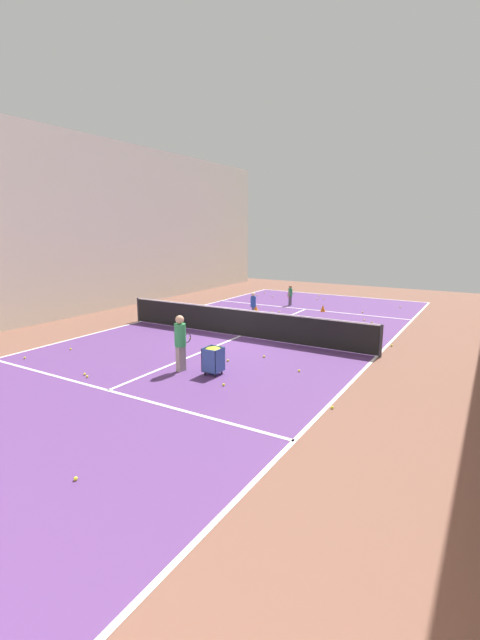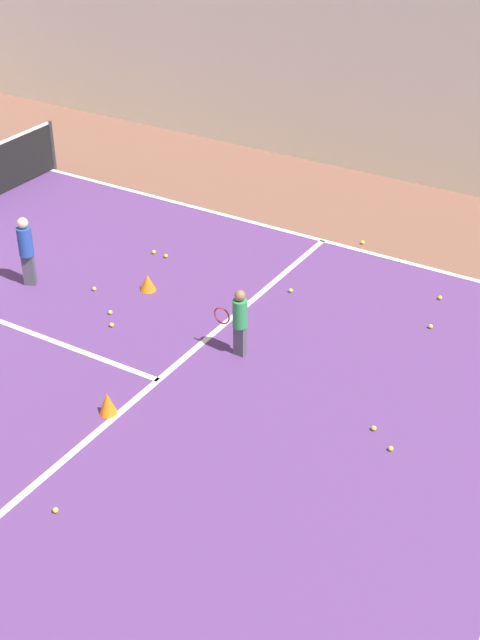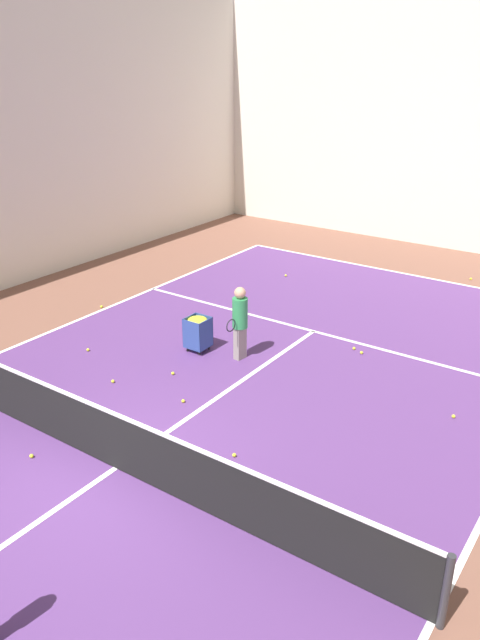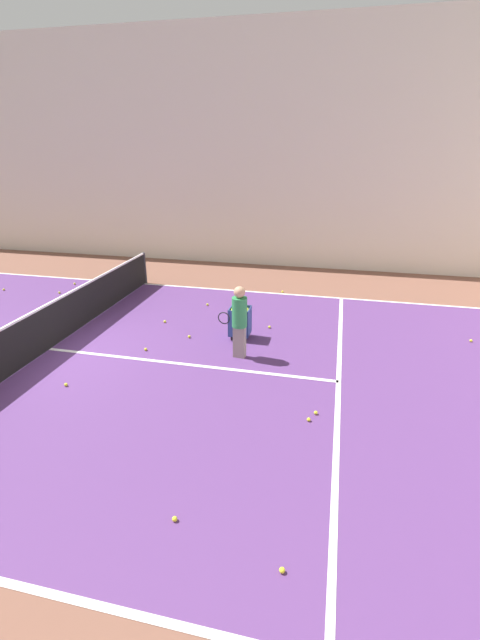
# 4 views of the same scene
# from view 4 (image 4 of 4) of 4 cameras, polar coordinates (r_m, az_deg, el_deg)

# --- Properties ---
(ground_plane) EXTENTS (35.02, 35.02, 0.00)m
(ground_plane) POSITION_cam_4_polar(r_m,az_deg,el_deg) (11.00, -23.97, -3.57)
(ground_plane) COLOR brown
(court_playing_area) EXTENTS (10.43, 24.11, 0.00)m
(court_playing_area) POSITION_cam_4_polar(r_m,az_deg,el_deg) (11.00, -23.97, -3.57)
(court_playing_area) COLOR #563370
(court_playing_area) RESTS_ON ground
(line_sideline_left) EXTENTS (0.10, 24.11, 0.00)m
(line_sideline_left) POSITION_cam_4_polar(r_m,az_deg,el_deg) (15.15, -12.58, 4.73)
(line_sideline_left) COLOR white
(line_sideline_left) RESTS_ON ground
(line_service_far) EXTENTS (10.43, 0.10, 0.00)m
(line_service_far) POSITION_cam_4_polar(r_m,az_deg,el_deg) (8.97, 13.01, -8.00)
(line_service_far) COLOR white
(line_service_far) RESTS_ON ground
(line_centre_service) EXTENTS (0.10, 13.26, 0.00)m
(line_centre_service) POSITION_cam_4_polar(r_m,az_deg,el_deg) (11.00, -23.98, -3.55)
(line_centre_service) COLOR white
(line_centre_service) RESTS_ON ground
(hall_enclosure_left) EXTENTS (0.15, 31.32, 8.42)m
(hall_enclosure_left) POSITION_cam_4_polar(r_m,az_deg,el_deg) (17.72, -8.69, 21.33)
(hall_enclosure_left) COLOR silver
(hall_enclosure_left) RESTS_ON ground
(tennis_net) EXTENTS (10.73, 0.10, 1.08)m
(tennis_net) POSITION_cam_4_polar(r_m,az_deg,el_deg) (10.79, -24.43, -0.91)
(tennis_net) COLOR #2D2D33
(tennis_net) RESTS_ON ground
(coach_at_net) EXTENTS (0.37, 0.68, 1.67)m
(coach_at_net) POSITION_cam_4_polar(r_m,az_deg,el_deg) (9.32, -0.10, 0.33)
(coach_at_net) COLOR gray
(coach_at_net) RESTS_ON ground
(ball_cart) EXTENTS (0.49, 0.49, 0.82)m
(ball_cart) POSITION_cam_4_polar(r_m,az_deg,el_deg) (10.42, -0.00, 0.44)
(ball_cart) COLOR #2D478C
(ball_cart) RESTS_ON ground
(tennis_ball_0) EXTENTS (0.07, 0.07, 0.07)m
(tennis_ball_0) POSITION_cam_4_polar(r_m,az_deg,el_deg) (11.69, -9.99, -0.20)
(tennis_ball_0) COLOR yellow
(tennis_ball_0) RESTS_ON ground
(tennis_ball_2) EXTENTS (0.07, 0.07, 0.07)m
(tennis_ball_2) POSITION_cam_4_polar(r_m,az_deg,el_deg) (12.31, -22.66, -0.47)
(tennis_ball_2) COLOR yellow
(tennis_ball_2) RESTS_ON ground
(tennis_ball_6) EXTENTS (0.07, 0.07, 0.07)m
(tennis_ball_6) POSITION_cam_4_polar(r_m,az_deg,el_deg) (7.89, 10.07, -12.07)
(tennis_ball_6) COLOR yellow
(tennis_ball_6) RESTS_ON ground
(tennis_ball_9) EXTENTS (0.07, 0.07, 0.07)m
(tennis_ball_9) POSITION_cam_4_polar(r_m,az_deg,el_deg) (10.21, -12.46, -3.84)
(tennis_ball_9) COLOR yellow
(tennis_ball_9) RESTS_ON ground
(tennis_ball_11) EXTENTS (0.07, 0.07, 0.07)m
(tennis_ball_11) POSITION_cam_4_polar(r_m,az_deg,el_deg) (7.70, 9.15, -12.96)
(tennis_ball_11) COLOR yellow
(tennis_ball_11) RESTS_ON ground
(tennis_ball_13) EXTENTS (0.07, 0.07, 0.07)m
(tennis_ball_13) POSITION_cam_4_polar(r_m,az_deg,el_deg) (14.97, -22.94, 3.38)
(tennis_ball_13) COLOR yellow
(tennis_ball_13) RESTS_ON ground
(tennis_ball_16) EXTENTS (0.07, 0.07, 0.07)m
(tennis_ball_16) POSITION_cam_4_polar(r_m,az_deg,el_deg) (13.95, 5.69, 3.78)
(tennis_ball_16) COLOR yellow
(tennis_ball_16) RESTS_ON ground
(tennis_ball_18) EXTENTS (0.07, 0.07, 0.07)m
(tennis_ball_18) POSITION_cam_4_polar(r_m,az_deg,el_deg) (10.69, -6.78, -2.21)
(tennis_ball_18) COLOR yellow
(tennis_ball_18) RESTS_ON ground
(tennis_ball_20) EXTENTS (0.07, 0.07, 0.07)m
(tennis_ball_20) POSITION_cam_4_polar(r_m,az_deg,el_deg) (6.06, -8.71, -24.74)
(tennis_ball_20) COLOR yellow
(tennis_ball_20) RESTS_ON ground
(tennis_ball_21) EXTENTS (0.07, 0.07, 0.07)m
(tennis_ball_21) POSITION_cam_4_polar(r_m,az_deg,el_deg) (9.25, -22.20, -7.98)
(tennis_ball_21) COLOR yellow
(tennis_ball_21) RESTS_ON ground
(tennis_ball_22) EXTENTS (0.07, 0.07, 0.07)m
(tennis_ball_22) POSITION_cam_4_polar(r_m,az_deg,el_deg) (12.78, -4.37, 2.08)
(tennis_ball_22) COLOR yellow
(tennis_ball_22) RESTS_ON ground
(tennis_ball_26) EXTENTS (0.07, 0.07, 0.07)m
(tennis_ball_26) POSITION_cam_4_polar(r_m,az_deg,el_deg) (15.96, -17.26, 5.27)
(tennis_ball_26) COLOR yellow
(tennis_ball_26) RESTS_ON ground
(tennis_ball_28) EXTENTS (0.07, 0.07, 0.07)m
(tennis_ball_28) POSITION_cam_4_polar(r_m,az_deg,el_deg) (16.09, -28.97, 3.57)
(tennis_ball_28) COLOR yellow
(tennis_ball_28) RESTS_ON ground
(tennis_ball_29) EXTENTS (0.07, 0.07, 0.07)m
(tennis_ball_29) POSITION_cam_4_polar(r_m,az_deg,el_deg) (11.82, 28.43, -2.43)
(tennis_ball_29) COLOR yellow
(tennis_ball_29) RESTS_ON ground
(tennis_ball_35) EXTENTS (0.07, 0.07, 0.07)m
(tennis_ball_35) POSITION_cam_4_polar(r_m,az_deg,el_deg) (15.75, -21.19, 4.54)
(tennis_ball_35) COLOR yellow
(tennis_ball_35) RESTS_ON ground
(tennis_ball_38) EXTENTS (0.07, 0.07, 0.07)m
(tennis_ball_38) POSITION_cam_4_polar(r_m,az_deg,el_deg) (5.56, 5.63, -30.27)
(tennis_ball_38) COLOR yellow
(tennis_ball_38) RESTS_ON ground
(tennis_ball_39) EXTENTS (0.07, 0.07, 0.07)m
(tennis_ball_39) POSITION_cam_4_polar(r_m,az_deg,el_deg) (11.19, 3.95, -0.93)
(tennis_ball_39) COLOR yellow
(tennis_ball_39) RESTS_ON ground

